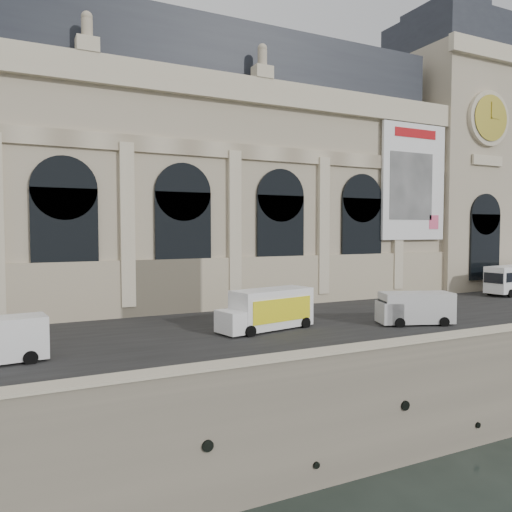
% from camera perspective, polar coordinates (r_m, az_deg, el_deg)
% --- Properties ---
extents(ground, '(260.00, 260.00, 0.00)m').
position_cam_1_polar(ground, '(31.04, 13.58, -23.09)').
color(ground, black).
rests_on(ground, ground).
extents(quay, '(160.00, 70.00, 6.00)m').
position_cam_1_polar(quay, '(60.07, -8.47, -7.20)').
color(quay, gray).
rests_on(quay, ground).
extents(street, '(160.00, 24.00, 0.06)m').
position_cam_1_polar(street, '(40.36, 0.74, -7.82)').
color(street, '#2D2D2D').
rests_on(street, quay).
extents(parapet, '(160.00, 1.40, 1.21)m').
position_cam_1_polar(parapet, '(29.21, 12.98, -10.93)').
color(parapet, gray).
rests_on(parapet, quay).
extents(museum, '(69.00, 18.70, 29.10)m').
position_cam_1_polar(museum, '(53.89, -13.39, 9.44)').
color(museum, '#B7A68D').
rests_on(museum, quay).
extents(clock_pavilion, '(13.00, 14.72, 36.70)m').
position_cam_1_polar(clock_pavilion, '(72.28, 20.47, 10.63)').
color(clock_pavilion, '#B7A68D').
rests_on(clock_pavilion, quay).
extents(van_c, '(6.27, 4.07, 2.61)m').
position_cam_1_polar(van_c, '(41.95, 17.39, -5.74)').
color(van_c, silver).
rests_on(van_c, quay).
extents(box_truck, '(8.05, 4.01, 3.11)m').
position_cam_1_polar(box_truck, '(37.93, 1.32, -6.17)').
color(box_truck, white).
rests_on(box_truck, quay).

